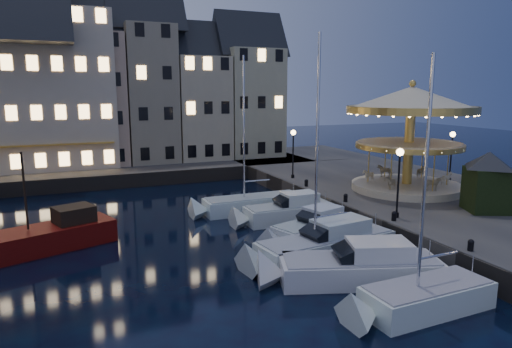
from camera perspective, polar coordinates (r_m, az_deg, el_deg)
name	(u,v)px	position (r m, az deg, el deg)	size (l,w,h in m)	color
ground	(298,261)	(24.46, 5.22, -10.74)	(160.00, 160.00, 0.00)	black
quay_east	(424,199)	(36.93, 20.24, -2.99)	(16.00, 56.00, 1.30)	#474442
quay_north	(98,172)	(48.85, -19.19, 0.25)	(44.00, 12.00, 1.30)	#474442
quaywall_e	(334,210)	(32.10, 9.69, -4.45)	(0.15, 44.00, 1.30)	#47423A
quaywall_n	(126,181)	(43.14, -16.00, -0.87)	(48.00, 0.15, 1.30)	#47423A
streetlamp_b	(399,173)	(28.15, 17.43, 0.14)	(0.44, 0.44, 4.17)	black
streetlamp_c	(293,147)	(39.29, 4.66, 3.40)	(0.44, 0.44, 4.17)	black
streetlamp_d	(452,149)	(40.89, 23.26, 2.86)	(0.44, 0.44, 4.17)	black
bollard_a	(471,245)	(24.16, 25.26, -7.98)	(0.30, 0.30, 0.57)	black
bollard_b	(394,216)	(27.92, 16.87, -5.00)	(0.30, 0.30, 0.57)	black
bollard_c	(346,197)	(31.79, 11.14, -2.88)	(0.30, 0.30, 0.57)	black
bollard_d	(306,182)	(36.36, 6.31, -1.06)	(0.30, 0.30, 0.57)	black
townhouse_nb	(25,96)	(50.18, -26.86, 8.73)	(6.16, 8.00, 13.80)	slate
townhouse_nc	(91,90)	(50.16, -19.92, 9.80)	(6.82, 8.00, 14.80)	tan
townhouse_nd	(148,86)	(50.81, -13.36, 10.70)	(5.50, 8.00, 15.80)	gray
townhouse_ne	(198,99)	(52.02, -7.29, 9.23)	(6.16, 8.00, 12.80)	tan
townhouse_nf	(248,95)	(53.96, -1.01, 9.89)	(6.82, 8.00, 13.80)	tan
hotel_corner	(25,80)	(50.19, -26.95, 10.44)	(17.60, 9.00, 16.80)	beige
motorboat_a	(416,301)	(19.97, 19.41, -14.71)	(6.57, 2.29, 10.91)	silver
motorboat_b	(351,268)	(22.12, 11.76, -11.49)	(8.40, 4.93, 2.15)	silver
motorboat_c	(320,246)	(24.78, 8.07, -8.85)	(9.00, 3.35, 11.90)	#B6C3C2
motorboat_d	(310,231)	(27.26, 6.77, -7.10)	(6.55, 3.73, 2.15)	#B7BEC5
motorboat_e	(284,213)	(31.04, 3.54, -4.86)	(7.21, 2.14, 2.15)	silver
motorboat_f	(246,205)	(33.40, -1.25, -3.93)	(8.34, 2.18, 11.10)	silver
red_fishing_boat	(51,237)	(28.35, -24.20, -7.17)	(7.47, 4.69, 5.82)	#5F0B08
carousel	(411,119)	(35.99, 18.76, 6.58)	(9.43, 9.43, 8.25)	beige
ticket_kiosk	(488,171)	(31.78, 27.05, 0.30)	(3.66, 3.66, 4.29)	black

